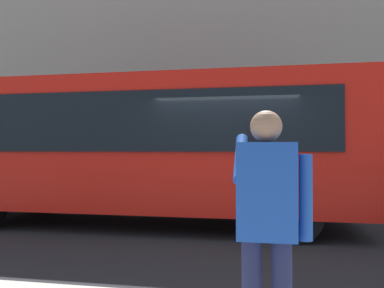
% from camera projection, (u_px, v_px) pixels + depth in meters
% --- Properties ---
extents(ground_plane, '(60.00, 60.00, 0.00)m').
position_uv_depth(ground_plane, '(229.00, 232.00, 7.13)').
color(ground_plane, '#232326').
extents(building_facade_far, '(28.00, 1.55, 12.00)m').
position_uv_depth(building_facade_far, '(244.00, 33.00, 13.91)').
color(building_facade_far, '#A89E8E').
rests_on(building_facade_far, ground_plane).
extents(red_bus, '(9.05, 2.54, 3.08)m').
position_uv_depth(red_bus, '(143.00, 145.00, 7.94)').
color(red_bus, red).
rests_on(red_bus, ground_plane).
extents(pedestrian_photographer, '(0.53, 0.52, 1.70)m').
position_uv_depth(pedestrian_photographer, '(267.00, 214.00, 2.54)').
color(pedestrian_photographer, '#1E2347').
rests_on(pedestrian_photographer, sidewalk_curb).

